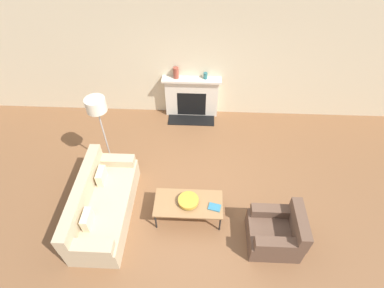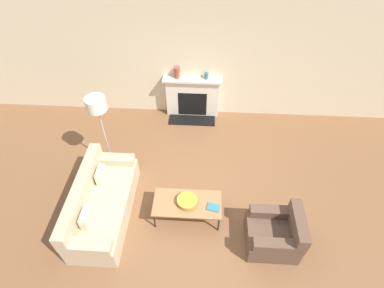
% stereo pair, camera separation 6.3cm
% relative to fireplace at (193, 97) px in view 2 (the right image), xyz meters
% --- Properties ---
extents(ground_plane, '(18.00, 18.00, 0.00)m').
position_rel_fireplace_xyz_m(ground_plane, '(0.15, -2.90, -0.52)').
color(ground_plane, brown).
extents(wall_back, '(18.00, 0.06, 2.90)m').
position_rel_fireplace_xyz_m(wall_back, '(0.15, 0.14, 0.93)').
color(wall_back, beige).
rests_on(wall_back, ground_plane).
extents(fireplace, '(1.41, 0.59, 1.07)m').
position_rel_fireplace_xyz_m(fireplace, '(0.00, 0.00, 0.00)').
color(fireplace, beige).
rests_on(fireplace, ground_plane).
extents(couch, '(0.88, 2.04, 0.86)m').
position_rel_fireplace_xyz_m(couch, '(-1.50, -3.06, -0.20)').
color(couch, tan).
rests_on(couch, ground_plane).
extents(armchair_near, '(0.87, 0.79, 0.80)m').
position_rel_fireplace_xyz_m(armchair_near, '(1.62, -3.46, -0.22)').
color(armchair_near, brown).
rests_on(armchair_near, ground_plane).
extents(coffee_table, '(1.23, 0.60, 0.43)m').
position_rel_fireplace_xyz_m(coffee_table, '(0.08, -3.02, -0.12)').
color(coffee_table, olive).
rests_on(coffee_table, ground_plane).
extents(bowl, '(0.37, 0.37, 0.09)m').
position_rel_fireplace_xyz_m(bowl, '(0.08, -3.01, -0.03)').
color(bowl, '#BC8E2D').
rests_on(bowl, coffee_table).
extents(book, '(0.24, 0.19, 0.02)m').
position_rel_fireplace_xyz_m(book, '(0.54, -3.10, -0.08)').
color(book, teal).
rests_on(book, coffee_table).
extents(floor_lamp, '(0.39, 0.39, 1.79)m').
position_rel_fireplace_xyz_m(floor_lamp, '(-1.64, -1.84, 0.93)').
color(floor_lamp, gray).
rests_on(floor_lamp, ground_plane).
extents(mantel_vase_left, '(0.13, 0.13, 0.27)m').
position_rel_fireplace_xyz_m(mantel_vase_left, '(-0.37, 0.01, 0.68)').
color(mantel_vase_left, brown).
rests_on(mantel_vase_left, fireplace).
extents(mantel_vase_center_left, '(0.09, 0.09, 0.15)m').
position_rel_fireplace_xyz_m(mantel_vase_center_left, '(0.32, 0.01, 0.62)').
color(mantel_vase_center_left, '#28666B').
rests_on(mantel_vase_center_left, fireplace).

